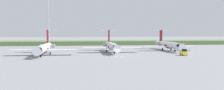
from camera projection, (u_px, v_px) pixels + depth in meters
The scene contains 9 objects.
ground_plane at pixel (108, 50), 115.88m from camera, with size 500.00×500.00×0.00m, color gray.
grass_berm at pixel (100, 43), 160.06m from camera, with size 320.00×20.00×2.45m, color #597542.
regional_jet_nearest at pixel (44, 48), 91.22m from camera, with size 22.81×31.00×9.00m.
regional_jet_second at pixel (112, 46), 102.82m from camera, with size 22.81×31.00×9.00m.
regional_jet_third at pixel (168, 45), 112.31m from camera, with size 22.81×31.00×9.00m.
antenna_mast at pixel (49, 27), 129.82m from camera, with size 4.40×0.50×25.21m.
baggage_tug at pixel (184, 53), 89.81m from camera, with size 1.72×3.20×2.30m.
safety_cone_front_marker at pixel (110, 57), 83.16m from camera, with size 0.44×0.44×0.55m, color orange.
safety_cone_mid_marker at pixel (119, 57), 83.12m from camera, with size 0.44×0.44×0.55m, color orange.
Camera 1 is at (-12.27, -84.95, 8.54)m, focal length 41.45 mm.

